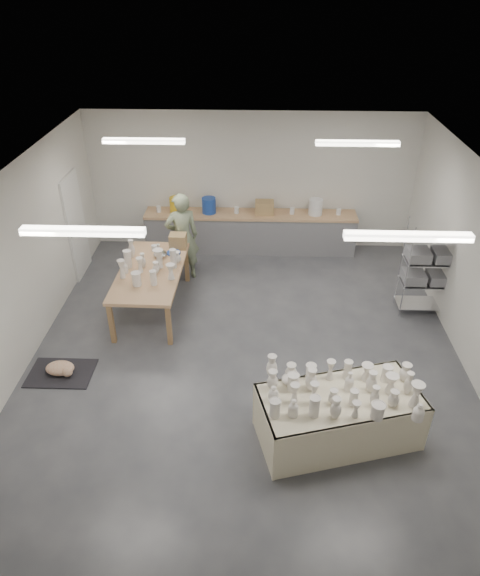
{
  "coord_description": "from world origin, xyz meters",
  "views": [
    {
      "loc": [
        0.14,
        -6.62,
        5.45
      ],
      "look_at": [
        -0.11,
        0.38,
        1.05
      ],
      "focal_mm": 32.0,
      "sensor_mm": 36.0,
      "label": 1
    }
  ],
  "objects_px": {
    "drying_table": "(338,414)",
    "red_stool": "(186,259)",
    "work_table": "(153,267)",
    "potter": "(182,237)"
  },
  "relations": [
    {
      "from": "potter",
      "to": "red_stool",
      "type": "bearing_deg",
      "value": -108.92
    },
    {
      "from": "potter",
      "to": "drying_table",
      "type": "bearing_deg",
      "value": 103.12
    },
    {
      "from": "work_table",
      "to": "potter",
      "type": "relative_size",
      "value": 1.22
    },
    {
      "from": "drying_table",
      "to": "red_stool",
      "type": "distance_m",
      "value": 5.14
    },
    {
      "from": "work_table",
      "to": "red_stool",
      "type": "bearing_deg",
      "value": 75.13
    },
    {
      "from": "drying_table",
      "to": "red_stool",
      "type": "xyz_separation_m",
      "value": [
        -2.6,
        4.43,
        -0.15
      ]
    },
    {
      "from": "work_table",
      "to": "red_stool",
      "type": "distance_m",
      "value": 1.52
    },
    {
      "from": "work_table",
      "to": "potter",
      "type": "xyz_separation_m",
      "value": [
        0.39,
        1.09,
        0.07
      ]
    },
    {
      "from": "red_stool",
      "to": "potter",
      "type": "bearing_deg",
      "value": -90.0
    },
    {
      "from": "drying_table",
      "to": "work_table",
      "type": "xyz_separation_m",
      "value": [
        -2.99,
        3.07,
        0.43
      ]
    }
  ]
}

